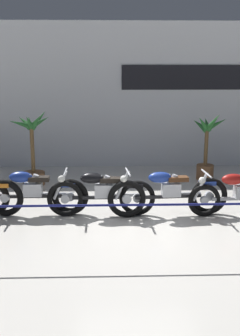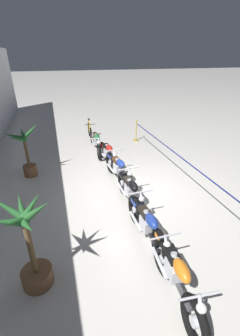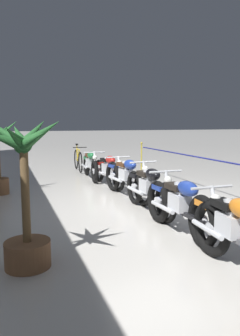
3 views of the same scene
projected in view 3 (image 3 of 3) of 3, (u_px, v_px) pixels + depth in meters
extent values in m
plane|color=silver|center=(160.00, 202.00, 7.29)|extent=(120.00, 120.00, 0.00)
torus|color=black|center=(202.00, 221.00, 4.58)|extent=(0.76, 0.19, 0.76)
cylinder|color=silver|center=(202.00, 221.00, 4.58)|extent=(0.18, 0.09, 0.18)
cube|color=silver|center=(230.00, 225.00, 3.92)|extent=(0.38, 0.25, 0.26)
cylinder|color=silver|center=(233.00, 209.00, 3.85)|extent=(0.19, 0.12, 0.24)
cylinder|color=silver|center=(229.00, 208.00, 3.93)|extent=(0.19, 0.12, 0.24)
cylinder|color=silver|center=(207.00, 229.00, 4.19)|extent=(0.70, 0.13, 0.07)
cube|color=#47474C|center=(232.00, 237.00, 3.89)|extent=(1.15, 0.16, 0.06)
cube|color=black|center=(225.00, 204.00, 4.01)|extent=(0.42, 0.23, 0.09)
cube|color=orange|center=(205.00, 204.00, 4.50)|extent=(0.33, 0.19, 0.08)
torus|color=black|center=(211.00, 229.00, 4.30)|extent=(0.74, 0.13, 0.74)
torus|color=black|center=(158.00, 201.00, 5.77)|extent=(0.74, 0.13, 0.74)
cylinder|color=silver|center=(211.00, 229.00, 4.30)|extent=(0.17, 0.08, 0.17)
cylinder|color=silver|center=(158.00, 201.00, 5.77)|extent=(0.17, 0.08, 0.17)
cylinder|color=silver|center=(216.00, 209.00, 4.18)|extent=(0.30, 0.06, 0.59)
cube|color=silver|center=(179.00, 202.00, 5.06)|extent=(0.36, 0.22, 0.26)
cylinder|color=silver|center=(181.00, 190.00, 4.99)|extent=(0.18, 0.11, 0.24)
cylinder|color=silver|center=(178.00, 189.00, 5.07)|extent=(0.18, 0.11, 0.24)
cylinder|color=silver|center=(162.00, 207.00, 5.31)|extent=(0.70, 0.07, 0.07)
cube|color=black|center=(181.00, 212.00, 5.03)|extent=(1.26, 0.07, 0.06)
ellipsoid|color=navy|center=(188.00, 189.00, 4.81)|extent=(0.46, 0.22, 0.22)
cube|color=black|center=(176.00, 187.00, 5.15)|extent=(0.40, 0.20, 0.09)
cube|color=navy|center=(160.00, 188.00, 5.69)|extent=(0.32, 0.16, 0.08)
cylinder|color=silver|center=(212.00, 187.00, 4.24)|extent=(0.04, 0.62, 0.04)
sphere|color=silver|center=(215.00, 199.00, 4.19)|extent=(0.14, 0.14, 0.14)
torus|color=black|center=(166.00, 203.00, 5.72)|extent=(0.72, 0.11, 0.72)
torus|color=black|center=(134.00, 187.00, 7.06)|extent=(0.72, 0.11, 0.72)
cylinder|color=silver|center=(166.00, 203.00, 5.72)|extent=(0.17, 0.08, 0.17)
cylinder|color=silver|center=(134.00, 187.00, 7.06)|extent=(0.17, 0.08, 0.17)
cylinder|color=silver|center=(169.00, 188.00, 5.59)|extent=(0.30, 0.06, 0.59)
cube|color=silver|center=(147.00, 186.00, 6.41)|extent=(0.36, 0.22, 0.26)
cylinder|color=silver|center=(148.00, 176.00, 6.34)|extent=(0.18, 0.11, 0.24)
cylinder|color=silver|center=(147.00, 175.00, 6.42)|extent=(0.18, 0.11, 0.24)
cylinder|color=silver|center=(135.00, 190.00, 6.66)|extent=(0.70, 0.08, 0.07)
cube|color=black|center=(148.00, 193.00, 6.38)|extent=(1.15, 0.07, 0.06)
ellipsoid|color=black|center=(153.00, 174.00, 6.16)|extent=(0.46, 0.22, 0.22)
cube|color=black|center=(145.00, 174.00, 6.50)|extent=(0.40, 0.20, 0.09)
cube|color=black|center=(135.00, 176.00, 6.97)|extent=(0.32, 0.16, 0.08)
cylinder|color=silver|center=(166.00, 171.00, 5.66)|extent=(0.04, 0.62, 0.04)
sphere|color=silver|center=(168.00, 180.00, 5.61)|extent=(0.14, 0.14, 0.14)
torus|color=black|center=(144.00, 188.00, 6.89)|extent=(0.77, 0.18, 0.76)
torus|color=black|center=(113.00, 176.00, 8.40)|extent=(0.77, 0.18, 0.76)
cylinder|color=silver|center=(144.00, 188.00, 6.89)|extent=(0.19, 0.09, 0.18)
cylinder|color=silver|center=(113.00, 176.00, 8.40)|extent=(0.19, 0.09, 0.18)
cylinder|color=silver|center=(146.00, 175.00, 6.77)|extent=(0.31, 0.08, 0.59)
cube|color=silver|center=(126.00, 174.00, 7.67)|extent=(0.38, 0.25, 0.26)
cylinder|color=silver|center=(126.00, 166.00, 7.60)|extent=(0.19, 0.12, 0.24)
cylinder|color=silver|center=(125.00, 166.00, 7.68)|extent=(0.19, 0.12, 0.24)
cylinder|color=silver|center=(115.00, 179.00, 7.90)|extent=(0.70, 0.13, 0.07)
cube|color=black|center=(127.00, 181.00, 7.64)|extent=(1.34, 0.17, 0.06)
ellipsoid|color=navy|center=(130.00, 165.00, 7.42)|extent=(0.48, 0.26, 0.22)
cube|color=#4C2D19|center=(123.00, 165.00, 7.75)|extent=(0.41, 0.23, 0.09)
cube|color=navy|center=(113.00, 166.00, 8.32)|extent=(0.33, 0.19, 0.08)
cylinder|color=silver|center=(143.00, 162.00, 6.83)|extent=(0.09, 0.62, 0.04)
sphere|color=silver|center=(145.00, 169.00, 6.78)|extent=(0.14, 0.14, 0.14)
torus|color=black|center=(119.00, 179.00, 8.33)|extent=(0.66, 0.14, 0.66)
torus|color=black|center=(99.00, 171.00, 9.69)|extent=(0.66, 0.14, 0.66)
cylinder|color=silver|center=(119.00, 179.00, 8.33)|extent=(0.16, 0.09, 0.16)
cylinder|color=silver|center=(99.00, 171.00, 9.69)|extent=(0.16, 0.09, 0.16)
cylinder|color=silver|center=(120.00, 168.00, 8.21)|extent=(0.31, 0.08, 0.59)
cube|color=silver|center=(107.00, 168.00, 9.03)|extent=(0.37, 0.24, 0.26)
cylinder|color=silver|center=(108.00, 161.00, 8.97)|extent=(0.19, 0.12, 0.24)
cylinder|color=silver|center=(107.00, 161.00, 9.04)|extent=(0.19, 0.12, 0.24)
cylinder|color=silver|center=(99.00, 172.00, 9.27)|extent=(0.70, 0.11, 0.07)
cube|color=#ADAFB5|center=(108.00, 174.00, 9.01)|extent=(1.19, 0.13, 0.06)
ellipsoid|color=#B21E19|center=(110.00, 160.00, 8.79)|extent=(0.47, 0.25, 0.22)
cube|color=black|center=(106.00, 160.00, 9.12)|extent=(0.41, 0.22, 0.09)
cube|color=#B21E19|center=(100.00, 163.00, 9.61)|extent=(0.33, 0.18, 0.08)
cylinder|color=silver|center=(118.00, 157.00, 8.27)|extent=(0.08, 0.62, 0.04)
sphere|color=silver|center=(119.00, 163.00, 8.22)|extent=(0.14, 0.14, 0.14)
torus|color=black|center=(95.00, 171.00, 9.48)|extent=(0.69, 0.17, 0.69)
torus|color=black|center=(87.00, 165.00, 10.90)|extent=(0.69, 0.17, 0.69)
cylinder|color=silver|center=(95.00, 171.00, 9.48)|extent=(0.17, 0.09, 0.16)
cylinder|color=silver|center=(87.00, 165.00, 10.90)|extent=(0.17, 0.09, 0.16)
cylinder|color=silver|center=(95.00, 162.00, 9.35)|extent=(0.31, 0.08, 0.59)
cube|color=silver|center=(90.00, 163.00, 10.21)|extent=(0.38, 0.25, 0.26)
cylinder|color=silver|center=(90.00, 156.00, 10.15)|extent=(0.19, 0.12, 0.24)
cylinder|color=silver|center=(90.00, 156.00, 10.22)|extent=(0.19, 0.12, 0.24)
cylinder|color=silver|center=(84.00, 166.00, 10.48)|extent=(0.70, 0.13, 0.07)
cube|color=#ADAFB5|center=(90.00, 167.00, 10.18)|extent=(1.19, 0.15, 0.06)
ellipsoid|color=#1E6B38|center=(91.00, 155.00, 9.96)|extent=(0.48, 0.26, 0.22)
cube|color=#4C2D19|center=(89.00, 155.00, 10.31)|extent=(0.41, 0.23, 0.09)
cube|color=#1E6B38|center=(87.00, 158.00, 10.82)|extent=(0.33, 0.19, 0.08)
cylinder|color=silver|center=(94.00, 152.00, 9.42)|extent=(0.09, 0.62, 0.04)
sphere|color=silver|center=(95.00, 157.00, 9.36)|extent=(0.14, 0.14, 0.14)
torus|color=black|center=(80.00, 162.00, 11.37)|extent=(0.73, 0.09, 0.73)
torus|color=black|center=(76.00, 159.00, 12.35)|extent=(0.73, 0.09, 0.73)
cylinder|color=gold|center=(78.00, 155.00, 11.78)|extent=(0.60, 0.08, 0.43)
cylinder|color=gold|center=(78.00, 149.00, 11.80)|extent=(0.55, 0.07, 0.04)
cylinder|color=gold|center=(77.00, 152.00, 12.01)|extent=(0.15, 0.05, 0.55)
cube|color=black|center=(77.00, 144.00, 12.01)|extent=(0.18, 0.09, 0.05)
cylinder|color=gold|center=(77.00, 160.00, 12.15)|extent=(0.46, 0.06, 0.03)
cylinder|color=black|center=(80.00, 147.00, 11.36)|extent=(0.06, 0.48, 0.03)
cylinder|color=black|center=(78.00, 163.00, 11.95)|extent=(0.12, 0.06, 0.12)
cylinder|color=brown|center=(0.00, 186.00, 8.04)|extent=(0.45, 0.45, 0.39)
cone|color=#286B2D|center=(2.00, 133.00, 7.77)|extent=(0.45, 0.41, 0.50)
cone|color=#286B2D|center=(6.00, 130.00, 8.02)|extent=(0.36, 0.62, 0.61)
cylinder|color=brown|center=(28.00, 254.00, 3.99)|extent=(0.56, 0.56, 0.32)
cylinder|color=brown|center=(25.00, 194.00, 3.89)|extent=(0.10, 0.10, 1.16)
cone|color=#235B28|center=(19.00, 136.00, 3.97)|extent=(0.55, 0.25, 0.39)
cone|color=#235B28|center=(4.00, 132.00, 3.87)|extent=(0.47, 0.61, 0.55)
cone|color=#235B28|center=(4.00, 139.00, 3.65)|extent=(0.31, 0.55, 0.40)
cone|color=#235B28|center=(16.00, 138.00, 3.61)|extent=(0.49, 0.35, 0.41)
cone|color=#235B28|center=(31.00, 140.00, 3.59)|extent=(0.63, 0.37, 0.35)
cone|color=#235B28|center=(41.00, 134.00, 3.84)|extent=(0.19, 0.53, 0.44)
cone|color=#235B28|center=(33.00, 134.00, 3.96)|extent=(0.45, 0.43, 0.49)
cylinder|color=navy|center=(215.00, 160.00, 7.61)|extent=(8.32, 0.04, 0.04)
cylinder|color=gold|center=(141.00, 171.00, 11.78)|extent=(0.28, 0.28, 0.03)
cylinder|color=gold|center=(141.00, 158.00, 11.72)|extent=(0.05, 0.05, 0.95)
sphere|color=gold|center=(142.00, 143.00, 11.64)|extent=(0.08, 0.08, 0.08)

